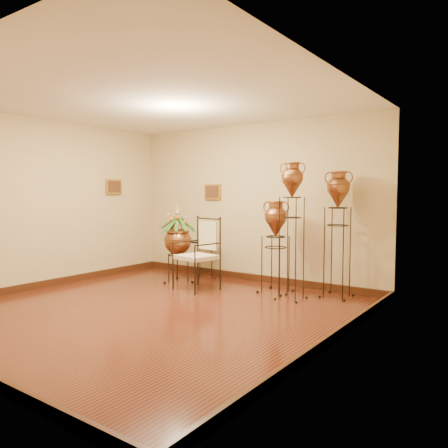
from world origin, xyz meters
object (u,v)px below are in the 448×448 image
Objects in this scene: amphora_tall at (292,229)px; armchair at (196,254)px; amphora_mid at (338,233)px; planter_urn at (178,238)px; side_table at (203,259)px.

armchair is at bearing -168.85° from amphora_tall.
armchair is (-2.06, -0.84, -0.38)m from amphora_mid.
amphora_tall is 1.74× the size of armchair.
planter_urn reaches higher than side_table.
side_table is (0.15, 0.53, -0.43)m from planter_urn.
amphora_tall is 1.45× the size of planter_urn.
amphora_mid is 1.36× the size of planter_urn.
armchair is 1.34× the size of side_table.
amphora_mid reaches higher than armchair.
amphora_tall is at bearing -133.09° from amphora_mid.
amphora_tall is 1.06× the size of amphora_mid.
planter_urn is at bearing -179.99° from amphora_tall.
side_table is at bearing 165.69° from amphora_tall.
amphora_tall is 2.25m from planter_urn.
planter_urn is 1.20× the size of armchair.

